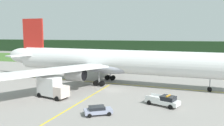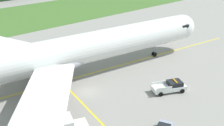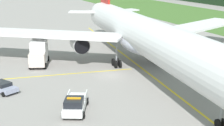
% 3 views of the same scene
% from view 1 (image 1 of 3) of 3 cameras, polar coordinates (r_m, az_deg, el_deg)
% --- Properties ---
extents(ground, '(320.00, 320.00, 0.00)m').
position_cam_1_polar(ground, '(49.79, -0.02, -6.50)').
color(ground, gray).
extents(grass_verge, '(320.00, 33.44, 0.04)m').
position_cam_1_polar(grass_verge, '(100.48, 6.91, 0.68)').
color(grass_verge, '#40672A').
rests_on(grass_verge, ground).
extents(distant_tree_line, '(288.00, 6.60, 7.12)m').
position_cam_1_polar(distant_tree_line, '(131.53, 8.51, 3.85)').
color(distant_tree_line, '#1B331B').
rests_on(distant_tree_line, ground).
extents(taxiway_centerline_main, '(82.28, 10.39, 0.01)m').
position_cam_1_polar(taxiway_centerline_main, '(54.94, 1.72, -5.15)').
color(taxiway_centerline_main, yellow).
rests_on(taxiway_centerline_main, ground).
extents(taxiway_centerline_spur, '(4.66, 35.63, 0.01)m').
position_cam_1_polar(taxiway_centerline_spur, '(38.44, -10.48, -10.96)').
color(taxiway_centerline_spur, yellow).
rests_on(taxiway_centerline_spur, ground).
extents(airliner, '(61.94, 51.24, 15.58)m').
position_cam_1_polar(airliner, '(54.29, 0.91, 0.28)').
color(airliner, silver).
rests_on(airliner, ground).
extents(ops_pickup_truck, '(5.96, 4.20, 1.94)m').
position_cam_1_polar(ops_pickup_truck, '(39.93, 12.54, -8.95)').
color(ops_pickup_truck, white).
rests_on(ops_pickup_truck, ground).
extents(catering_truck, '(6.56, 4.22, 4.00)m').
position_cam_1_polar(catering_truck, '(44.79, -14.53, -5.78)').
color(catering_truck, beige).
rests_on(catering_truck, ground).
extents(staff_car, '(4.49, 3.55, 1.30)m').
position_cam_1_polar(staff_car, '(35.11, -3.50, -11.46)').
color(staff_car, '#9196B2').
rests_on(staff_car, ground).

